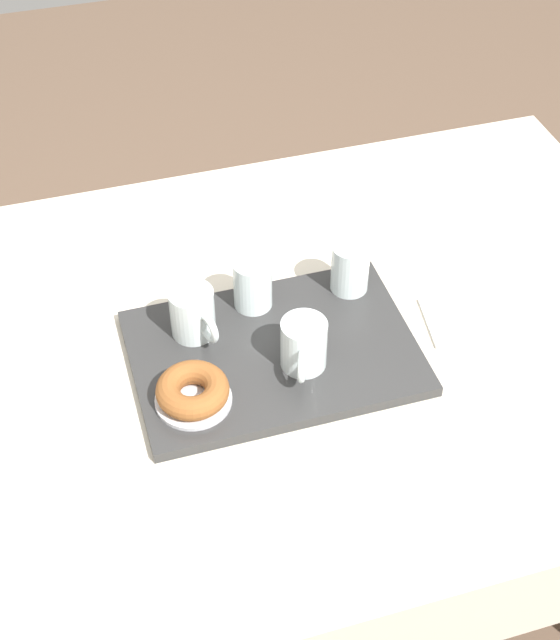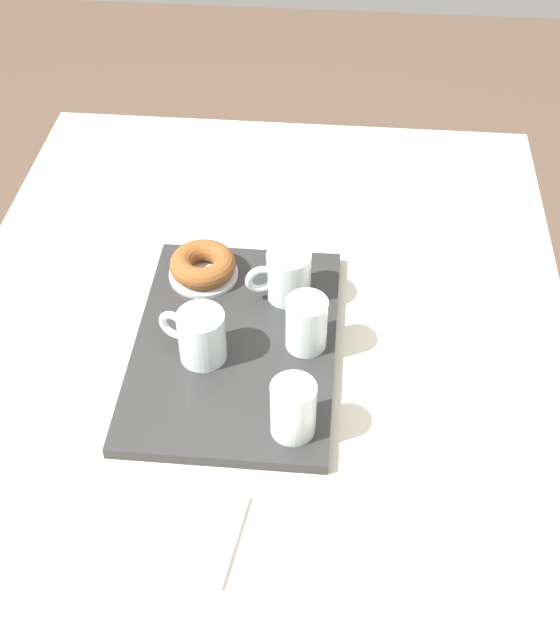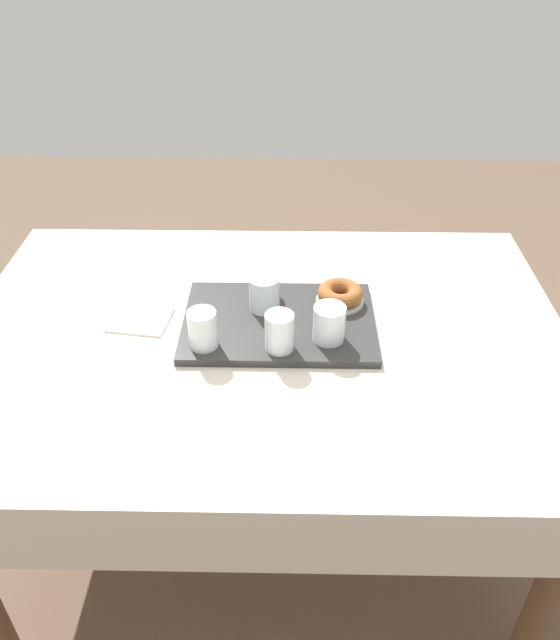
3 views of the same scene
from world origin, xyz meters
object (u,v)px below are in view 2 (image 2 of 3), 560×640
(water_glass_near, at_px, (293,411))
(sugar_donut_left, at_px, (203,264))
(water_glass_far, at_px, (306,325))
(tea_mug_right, at_px, (287,277))
(paper_napkin, at_px, (193,533))
(serving_tray, at_px, (235,345))
(dining_table, at_px, (254,405))
(donut_plate_left, at_px, (204,274))
(tea_mug_left, at_px, (201,336))

(water_glass_near, xyz_separation_m, sugar_donut_left, (-0.31, -0.18, -0.01))
(water_glass_far, bearing_deg, tea_mug_right, -160.78)
(paper_napkin, bearing_deg, sugar_donut_left, -172.88)
(water_glass_far, height_order, sugar_donut_left, water_glass_far)
(water_glass_near, xyz_separation_m, water_glass_far, (-0.17, 0.01, 0.00))
(serving_tray, height_order, water_glass_near, water_glass_near)
(dining_table, height_order, tea_mug_right, tea_mug_right)
(water_glass_near, xyz_separation_m, paper_napkin, (0.17, -0.12, -0.06))
(sugar_donut_left, bearing_deg, dining_table, 29.39)
(tea_mug_right, bearing_deg, paper_napkin, -10.79)
(water_glass_far, xyz_separation_m, donut_plate_left, (-0.14, -0.18, -0.04))
(serving_tray, xyz_separation_m, water_glass_far, (-0.00, 0.11, 0.05))
(tea_mug_right, bearing_deg, tea_mug_left, -38.99)
(tea_mug_right, relative_size, water_glass_near, 1.21)
(sugar_donut_left, bearing_deg, water_glass_far, 51.74)
(water_glass_near, distance_m, sugar_donut_left, 0.36)
(water_glass_far, height_order, donut_plate_left, water_glass_far)
(tea_mug_right, height_order, sugar_donut_left, tea_mug_right)
(serving_tray, relative_size, water_glass_far, 5.04)
(serving_tray, bearing_deg, water_glass_near, 32.11)
(tea_mug_right, xyz_separation_m, donut_plate_left, (-0.03, -0.14, -0.04))
(tea_mug_left, xyz_separation_m, donut_plate_left, (-0.18, -0.03, -0.04))
(serving_tray, height_order, donut_plate_left, donut_plate_left)
(paper_napkin, bearing_deg, water_glass_far, 159.90)
(water_glass_near, xyz_separation_m, donut_plate_left, (-0.31, -0.18, -0.04))
(serving_tray, xyz_separation_m, paper_napkin, (0.33, -0.01, -0.01))
(serving_tray, xyz_separation_m, tea_mug_left, (0.03, -0.05, 0.05))
(serving_tray, height_order, water_glass_far, water_glass_far)
(tea_mug_right, relative_size, sugar_donut_left, 0.98)
(water_glass_near, relative_size, donut_plate_left, 0.76)
(dining_table, distance_m, tea_mug_left, 0.17)
(tea_mug_right, xyz_separation_m, water_glass_far, (0.11, 0.04, 0.00))
(water_glass_near, bearing_deg, serving_tray, -147.89)
(dining_table, relative_size, tea_mug_left, 13.21)
(water_glass_far, bearing_deg, tea_mug_left, -76.70)
(tea_mug_left, height_order, water_glass_near, water_glass_near)
(water_glass_near, height_order, water_glass_far, same)
(sugar_donut_left, bearing_deg, water_glass_near, 29.40)
(sugar_donut_left, distance_m, paper_napkin, 0.48)
(water_glass_near, height_order, donut_plate_left, water_glass_near)
(serving_tray, relative_size, tea_mug_right, 4.16)
(water_glass_near, bearing_deg, sugar_donut_left, -150.60)
(dining_table, height_order, water_glass_near, water_glass_near)
(water_glass_far, bearing_deg, serving_tray, -88.33)
(serving_tray, distance_m, paper_napkin, 0.33)
(dining_table, height_order, serving_tray, serving_tray)
(tea_mug_right, bearing_deg, water_glass_near, 6.39)
(donut_plate_left, bearing_deg, tea_mug_right, 76.41)
(dining_table, bearing_deg, tea_mug_right, 164.28)
(dining_table, xyz_separation_m, water_glass_far, (-0.04, 0.08, 0.15))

